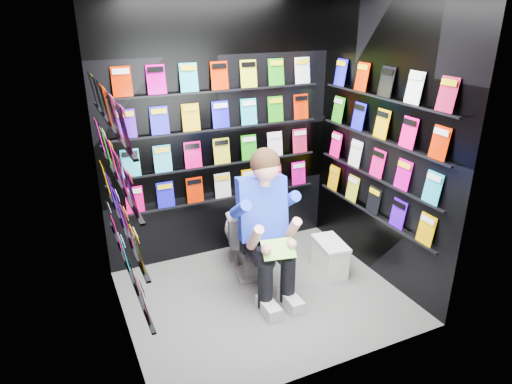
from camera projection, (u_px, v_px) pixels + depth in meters
name	position (u px, v px, depth m)	size (l,w,h in m)	color
floor	(263.00, 297.00, 4.17)	(2.40, 2.40, 0.00)	#5E5E5C
wall_back	(220.00, 133.00, 4.52)	(2.40, 0.04, 2.60)	black
wall_front	(334.00, 207.00, 2.84)	(2.40, 0.04, 2.60)	black
wall_left	(111.00, 184.00, 3.21)	(0.04, 2.00, 2.60)	black
wall_right	(382.00, 144.00, 4.15)	(0.04, 2.00, 2.60)	black
comics_back	(221.00, 133.00, 4.49)	(2.10, 0.06, 1.37)	#ED066C
comics_left	(115.00, 183.00, 3.22)	(0.06, 1.70, 1.37)	#ED066C
comics_right	(380.00, 144.00, 4.14)	(0.06, 1.70, 1.37)	#ED066C
toilet	(244.00, 235.00, 4.51)	(0.42, 0.75, 0.73)	white
longbox	(330.00, 258.00, 4.52)	(0.22, 0.40, 0.30)	white
longbox_lid	(331.00, 243.00, 4.46)	(0.24, 0.42, 0.03)	white
reader	(261.00, 209.00, 4.02)	(0.57, 0.84, 1.54)	blue
held_comic	(278.00, 249.00, 3.81)	(0.28, 0.01, 0.19)	#2EB463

